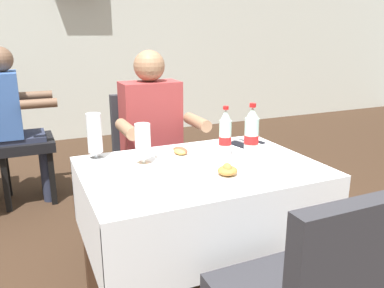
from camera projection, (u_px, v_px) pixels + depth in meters
name	position (u px, v px, depth m)	size (l,w,h in m)	color
back_wall	(82.00, 18.00, 4.86)	(11.00, 0.12, 3.05)	silver
main_dining_table	(200.00, 202.00, 1.87)	(1.09, 0.77, 0.76)	white
chair_far_diner_seat	(150.00, 159.00, 2.55)	(0.44, 0.50, 0.97)	#2D2D33
seated_diner_far	(154.00, 140.00, 2.41)	(0.50, 0.46, 1.26)	#282D42
plate_near_camera	(227.00, 173.00, 1.67)	(0.25, 0.25, 0.07)	white
plate_far_diner	(180.00, 153.00, 1.95)	(0.24, 0.24, 0.05)	white
beer_glass_left	(95.00, 135.00, 1.88)	(0.07, 0.07, 0.23)	white
beer_glass_middle	(143.00, 143.00, 1.81)	(0.07, 0.07, 0.20)	white
cola_bottle_primary	(225.00, 135.00, 1.92)	(0.06, 0.06, 0.26)	silver
cola_bottle_secondary	(252.00, 134.00, 1.92)	(0.07, 0.07, 0.27)	silver
napkin_cutlery_set	(246.00, 143.00, 2.18)	(0.19, 0.20, 0.01)	black
background_chair_right	(12.00, 137.00, 3.08)	(0.50, 0.44, 0.97)	black
background_patron	(16.00, 117.00, 3.06)	(0.46, 0.50, 1.26)	#282D42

